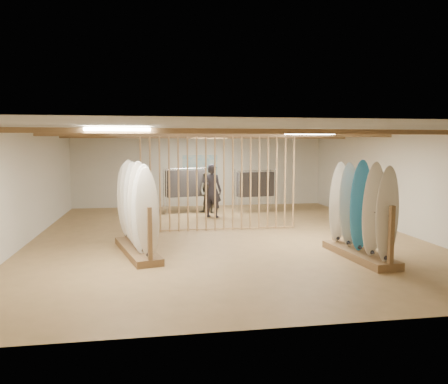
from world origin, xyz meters
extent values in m
plane|color=#A37E4E|center=(0.00, 0.00, 0.00)|extent=(12.00, 12.00, 0.00)
plane|color=#989790|center=(0.00, 0.00, 2.80)|extent=(12.00, 12.00, 0.00)
plane|color=beige|center=(0.00, 6.00, 1.40)|extent=(12.00, 0.00, 12.00)
plane|color=beige|center=(0.00, -6.00, 1.40)|extent=(12.00, 0.00, 12.00)
plane|color=beige|center=(-5.00, 0.00, 1.40)|extent=(0.00, 12.00, 12.00)
plane|color=beige|center=(5.00, 0.00, 1.40)|extent=(0.00, 12.00, 12.00)
cube|color=brown|center=(0.00, 0.00, 2.72)|extent=(9.50, 6.12, 0.10)
cube|color=white|center=(0.00, 0.00, 2.74)|extent=(1.20, 0.35, 0.06)
cylinder|color=#A88152|center=(-2.20, 0.80, 1.40)|extent=(0.05, 0.05, 2.78)
cylinder|color=#A88152|center=(-1.94, 0.80, 1.40)|extent=(0.05, 0.05, 2.78)
cylinder|color=#A88152|center=(-1.68, 0.80, 1.40)|extent=(0.05, 0.05, 2.78)
cylinder|color=#A88152|center=(-1.42, 0.80, 1.40)|extent=(0.05, 0.05, 2.78)
cylinder|color=#A88152|center=(-1.16, 0.80, 1.40)|extent=(0.05, 0.05, 2.78)
cylinder|color=#A88152|center=(-0.91, 0.80, 1.40)|extent=(0.05, 0.05, 2.78)
cylinder|color=#A88152|center=(-0.65, 0.80, 1.40)|extent=(0.05, 0.05, 2.78)
cylinder|color=#A88152|center=(-0.39, 0.80, 1.40)|extent=(0.05, 0.05, 2.78)
cylinder|color=#A88152|center=(-0.13, 0.80, 1.40)|extent=(0.05, 0.05, 2.78)
cylinder|color=#A88152|center=(0.13, 0.80, 1.40)|extent=(0.05, 0.05, 2.78)
cylinder|color=#A88152|center=(0.39, 0.80, 1.40)|extent=(0.05, 0.05, 2.78)
cylinder|color=#A88152|center=(0.65, 0.80, 1.40)|extent=(0.05, 0.05, 2.78)
cylinder|color=#A88152|center=(0.91, 0.80, 1.40)|extent=(0.05, 0.05, 2.78)
cylinder|color=#A88152|center=(1.16, 0.80, 1.40)|extent=(0.05, 0.05, 2.78)
cylinder|color=#A88152|center=(1.42, 0.80, 1.40)|extent=(0.05, 0.05, 2.78)
cylinder|color=#A88152|center=(1.68, 0.80, 1.40)|extent=(0.05, 0.05, 2.78)
cylinder|color=#A88152|center=(1.94, 0.80, 1.40)|extent=(0.05, 0.05, 2.78)
cylinder|color=#A88152|center=(2.20, 0.80, 1.40)|extent=(0.05, 0.05, 2.78)
cube|color=teal|center=(0.00, 5.98, 1.60)|extent=(1.40, 0.03, 0.90)
cube|color=brown|center=(-2.25, -1.59, 0.08)|extent=(1.17, 2.59, 0.15)
cylinder|color=black|center=(-2.25, -1.59, 1.02)|extent=(0.62, 2.41, 0.01)
ellipsoid|color=silver|center=(-1.99, -2.62, 1.10)|extent=(0.49, 0.18, 1.89)
ellipsoid|color=white|center=(-2.09, -2.21, 1.10)|extent=(0.49, 0.18, 1.89)
ellipsoid|color=silver|center=(-2.20, -1.79, 1.10)|extent=(0.49, 0.18, 1.89)
ellipsoid|color=white|center=(-2.30, -1.38, 1.10)|extent=(0.49, 0.18, 1.89)
ellipsoid|color=silver|center=(-2.41, -0.97, 1.10)|extent=(0.49, 0.18, 1.89)
ellipsoid|color=silver|center=(-2.51, -0.55, 1.10)|extent=(0.49, 0.18, 1.89)
cube|color=brown|center=(2.54, -2.74, 0.08)|extent=(0.80, 2.31, 0.16)
cylinder|color=black|center=(2.54, -2.74, 1.08)|extent=(0.22, 2.21, 0.01)
ellipsoid|color=silver|center=(2.63, -3.67, 1.16)|extent=(0.52, 0.11, 2.00)
ellipsoid|color=silver|center=(2.58, -3.20, 1.16)|extent=(0.52, 0.11, 2.00)
ellipsoid|color=#2D8CD1|center=(2.54, -2.74, 1.16)|extent=(0.52, 0.11, 2.00)
ellipsoid|color=silver|center=(2.50, -2.27, 1.16)|extent=(0.52, 0.11, 2.00)
ellipsoid|color=white|center=(2.45, -1.81, 1.16)|extent=(0.52, 0.11, 2.00)
cylinder|color=silver|center=(-0.70, 4.18, 1.61)|extent=(1.52, 0.40, 0.03)
cube|color=black|center=(-0.70, 4.18, 1.08)|extent=(1.50, 0.72, 0.94)
cylinder|color=silver|center=(-0.70, 4.18, 0.83)|extent=(0.03, 0.03, 1.67)
cylinder|color=silver|center=(1.84, 4.12, 1.51)|extent=(1.44, 0.31, 0.03)
cube|color=black|center=(1.84, 4.12, 1.02)|extent=(1.40, 0.62, 0.89)
cylinder|color=silver|center=(1.84, 4.12, 0.78)|extent=(0.03, 0.03, 1.57)
imported|color=#242229|center=(0.10, 3.11, 1.04)|extent=(0.91, 0.84, 2.07)
imported|color=#39362C|center=(0.09, 4.00, 0.85)|extent=(1.03, 0.96, 1.69)
camera|label=1|loc=(-1.87, -11.44, 2.45)|focal=35.00mm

